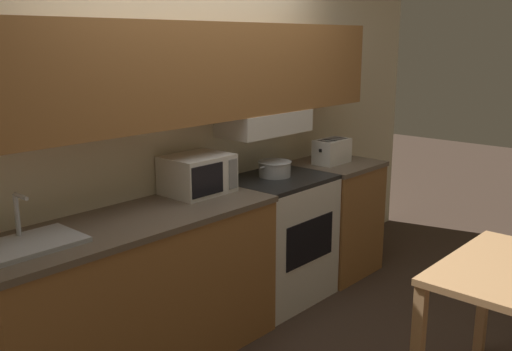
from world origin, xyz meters
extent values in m
plane|color=#3D2D23|center=(0.00, 0.00, 0.00)|extent=(16.00, 16.00, 0.00)
cube|color=beige|center=(0.00, 0.03, 1.27)|extent=(5.60, 0.05, 2.55)
cube|color=#A36B38|center=(0.00, -0.16, 1.70)|extent=(3.20, 0.32, 0.61)
cube|color=white|center=(0.58, -0.16, 1.32)|extent=(0.72, 0.34, 0.16)
cube|color=#A36B38|center=(-0.71, -0.30, 0.45)|extent=(1.78, 0.61, 0.89)
cube|color=brown|center=(-0.71, -0.30, 0.91)|extent=(1.80, 0.63, 0.04)
cube|color=#A36B38|center=(1.28, -0.30, 0.45)|extent=(0.63, 0.61, 0.89)
cube|color=brown|center=(1.28, -0.30, 0.91)|extent=(0.65, 0.63, 0.04)
cube|color=white|center=(0.58, -0.30, 0.45)|extent=(0.75, 0.59, 0.90)
cube|color=black|center=(0.58, -0.30, 0.92)|extent=(0.75, 0.59, 0.03)
cube|color=black|center=(0.58, -0.59, 0.52)|extent=(0.53, 0.01, 0.32)
cylinder|color=black|center=(0.41, -0.41, 0.93)|extent=(0.11, 0.11, 0.01)
cylinder|color=black|center=(0.75, -0.41, 0.93)|extent=(0.11, 0.11, 0.01)
cylinder|color=black|center=(0.41, -0.18, 0.93)|extent=(0.11, 0.11, 0.01)
cylinder|color=black|center=(0.75, -0.18, 0.93)|extent=(0.11, 0.11, 0.01)
cylinder|color=#B7BABF|center=(0.59, -0.25, 0.99)|extent=(0.23, 0.23, 0.11)
torus|color=#B7BABF|center=(0.59, -0.25, 1.04)|extent=(0.25, 0.25, 0.01)
cylinder|color=#B7BABF|center=(0.45, -0.25, 1.02)|extent=(0.05, 0.01, 0.01)
cylinder|color=#B7BABF|center=(0.72, -0.25, 1.02)|extent=(0.05, 0.01, 0.01)
cube|color=white|center=(-0.10, -0.18, 1.06)|extent=(0.42, 0.33, 0.25)
cube|color=black|center=(-0.16, -0.34, 1.06)|extent=(0.26, 0.01, 0.19)
cube|color=gray|center=(0.06, -0.34, 1.06)|extent=(0.07, 0.01, 0.19)
cube|color=white|center=(1.23, -0.30, 1.03)|extent=(0.31, 0.18, 0.19)
cube|color=black|center=(1.08, -0.30, 1.06)|extent=(0.01, 0.02, 0.02)
cube|color=black|center=(1.13, -0.30, 1.12)|extent=(0.04, 0.13, 0.01)
cube|color=black|center=(1.20, -0.30, 1.12)|extent=(0.04, 0.13, 0.01)
cube|color=black|center=(1.27, -0.30, 1.12)|extent=(0.04, 0.13, 0.01)
cube|color=black|center=(1.34, -0.30, 1.12)|extent=(0.04, 0.13, 0.01)
cube|color=#B7BABF|center=(-1.29, -0.30, 0.94)|extent=(0.46, 0.33, 0.02)
cube|color=#4C4F54|center=(-1.29, -0.32, 0.95)|extent=(0.39, 0.25, 0.01)
cylinder|color=#B7BABF|center=(-1.29, -0.18, 1.06)|extent=(0.02, 0.02, 0.21)
cylinder|color=#B7BABF|center=(-1.29, -0.24, 1.17)|extent=(0.02, 0.12, 0.02)
cube|color=tan|center=(0.82, -1.73, 0.37)|extent=(0.06, 0.06, 0.74)
camera|label=1|loc=(-2.50, -2.85, 1.91)|focal=40.00mm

